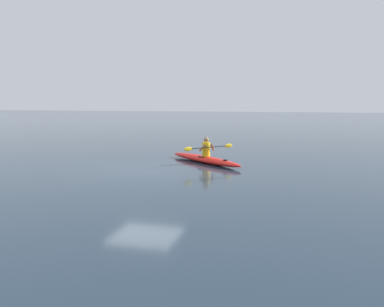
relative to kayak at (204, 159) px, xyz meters
The scene contains 3 objects.
ground_plane 2.91m from the kayak, 54.14° to the left, with size 160.00×160.00×0.00m, color #1E2D3D.
kayak is the anchor object (origin of this frame).
kayaker 0.51m from the kayak, 140.00° to the left, with size 1.61×1.91×0.79m.
Camera 1 is at (-5.40, 13.58, 2.54)m, focal length 37.43 mm.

